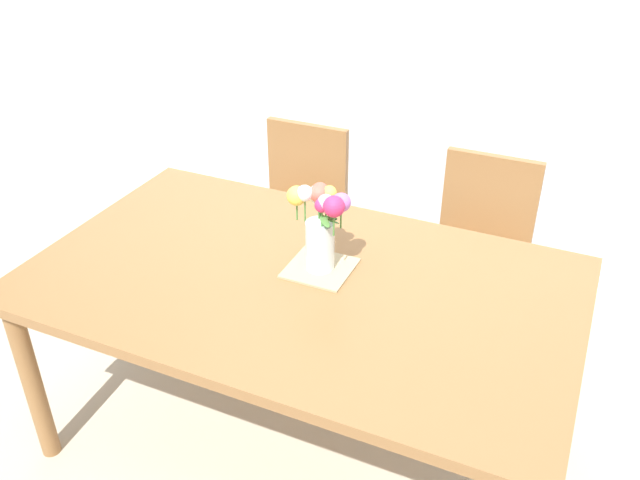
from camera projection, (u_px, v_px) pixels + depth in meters
name	position (u px, v px, depth m)	size (l,w,h in m)	color
ground_plane	(303.00, 434.00, 2.73)	(12.00, 12.00, 0.00)	#B7AD99
dining_table	(301.00, 295.00, 2.37)	(1.89, 1.13, 0.77)	olive
chair_left	(298.00, 204.00, 3.32)	(0.42, 0.42, 0.90)	olive
chair_right	(480.00, 243.00, 3.01)	(0.42, 0.42, 0.90)	olive
placemat	(320.00, 268.00, 2.38)	(0.22, 0.22, 0.01)	tan
flower_vase	(321.00, 219.00, 2.28)	(0.23, 0.18, 0.32)	silver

